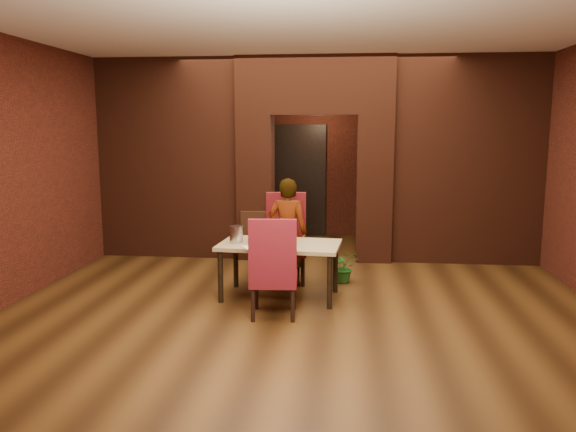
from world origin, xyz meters
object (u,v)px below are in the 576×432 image
(chair_near, at_px, (274,266))
(dining_table, at_px, (280,270))
(potted_plant, at_px, (344,267))
(wine_glass_c, at_px, (294,237))
(water_bottle, at_px, (252,231))
(wine_bucket, at_px, (236,234))
(person_seated, at_px, (288,232))
(wine_glass_a, at_px, (272,234))
(chair_far, at_px, (286,239))
(wine_glass_b, at_px, (286,236))

(chair_near, bearing_deg, dining_table, -92.57)
(dining_table, distance_m, potted_plant, 1.11)
(wine_glass_c, distance_m, potted_plant, 1.17)
(water_bottle, bearing_deg, wine_bucket, -168.68)
(person_seated, bearing_deg, wine_glass_a, 83.38)
(water_bottle, bearing_deg, dining_table, -4.71)
(wine_bucket, bearing_deg, potted_plant, 29.89)
(dining_table, xyz_separation_m, person_seated, (0.04, 0.59, 0.38))
(potted_plant, bearing_deg, wine_bucket, -150.11)
(chair_near, bearing_deg, chair_far, -93.31)
(dining_table, bearing_deg, water_bottle, 179.80)
(wine_bucket, bearing_deg, wine_glass_c, -3.52)
(wine_glass_c, distance_m, wine_bucket, 0.72)
(wine_glass_c, bearing_deg, wine_glass_b, 146.21)
(chair_far, distance_m, wine_glass_a, 0.70)
(chair_near, xyz_separation_m, wine_glass_a, (-0.11, 0.74, 0.22))
(chair_near, bearing_deg, wine_bucket, -54.84)
(wine_glass_c, xyz_separation_m, wine_bucket, (-0.72, 0.04, 0.01))
(chair_far, distance_m, person_seated, 0.17)
(person_seated, height_order, wine_bucket, person_seated)
(chair_near, xyz_separation_m, water_bottle, (-0.37, 0.73, 0.26))
(wine_glass_a, distance_m, wine_glass_b, 0.18)
(wine_bucket, relative_size, water_bottle, 0.75)
(wine_glass_b, bearing_deg, chair_near, -95.47)
(wine_glass_a, relative_size, water_bottle, 0.75)
(chair_far, relative_size, wine_bucket, 5.82)
(wine_bucket, distance_m, potted_plant, 1.65)
(wine_glass_c, bearing_deg, dining_table, 163.61)
(dining_table, bearing_deg, person_seated, 90.77)
(potted_plant, bearing_deg, person_seated, -167.24)
(wine_glass_b, xyz_separation_m, water_bottle, (-0.44, 0.02, 0.05))
(dining_table, xyz_separation_m, wine_glass_c, (0.18, -0.05, 0.44))
(dining_table, height_order, person_seated, person_seated)
(dining_table, distance_m, wine_bucket, 0.71)
(wine_bucket, height_order, water_bottle, water_bottle)
(wine_glass_a, bearing_deg, potted_plant, 38.84)
(chair_near, bearing_deg, wine_glass_a, -85.21)
(dining_table, distance_m, wine_glass_b, 0.45)
(wine_glass_b, distance_m, wine_glass_c, 0.12)
(wine_bucket, bearing_deg, chair_far, 52.73)
(chair_far, height_order, wine_glass_b, chair_far)
(chair_far, distance_m, wine_glass_c, 0.80)
(chair_far, bearing_deg, wine_glass_b, -88.32)
(chair_far, height_order, chair_near, chair_far)
(wine_glass_a, xyz_separation_m, wine_bucket, (-0.45, -0.05, 0.00))
(chair_near, xyz_separation_m, potted_plant, (0.78, 1.46, -0.36))
(chair_near, distance_m, wine_bucket, 0.91)
(dining_table, relative_size, chair_near, 1.29)
(water_bottle, height_order, potted_plant, water_bottle)
(chair_far, xyz_separation_m, person_seated, (0.04, -0.12, 0.12))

